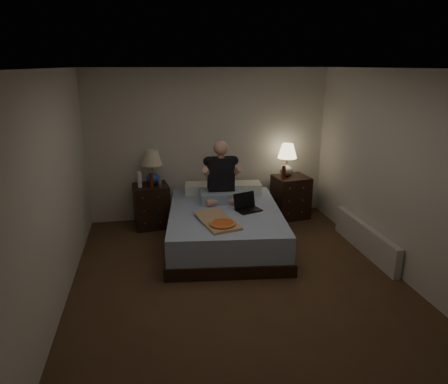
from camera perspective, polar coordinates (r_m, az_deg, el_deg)
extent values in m
cube|color=brown|center=(5.07, 1.93, -12.28)|extent=(4.00, 4.50, 0.00)
cube|color=white|center=(4.39, 2.28, 17.25)|extent=(4.00, 4.50, 0.00)
cube|color=silver|center=(6.73, -2.15, 6.70)|extent=(4.00, 0.00, 2.50)
cube|color=silver|center=(2.60, 13.34, -12.49)|extent=(4.00, 0.00, 2.50)
cube|color=silver|center=(4.59, -23.09, -0.02)|extent=(0.00, 4.50, 2.50)
cube|color=silver|center=(5.37, 23.41, 2.40)|extent=(0.00, 4.50, 2.50)
cube|color=#6285C4|center=(5.89, 0.13, -4.96)|extent=(1.83, 2.29, 0.53)
cube|color=black|center=(6.59, -10.29, -1.95)|extent=(0.60, 0.55, 0.70)
cube|color=black|center=(6.98, 9.48, -0.67)|extent=(0.62, 0.57, 0.72)
cylinder|color=silver|center=(6.36, -11.98, 1.74)|extent=(0.07, 0.07, 0.25)
cylinder|color=#AEAEA9|center=(6.40, -9.16, 1.29)|extent=(0.07, 0.07, 0.10)
cylinder|color=#531B0B|center=(6.32, -10.36, 1.63)|extent=(0.06, 0.06, 0.23)
cylinder|color=#5C1C0D|center=(6.68, 8.54, 2.79)|extent=(0.06, 0.06, 0.23)
cube|color=silver|center=(5.99, 19.50, -6.30)|extent=(0.10, 1.60, 0.40)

